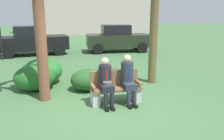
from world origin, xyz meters
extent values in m
plane|color=#446F41|center=(0.00, 0.00, 0.00)|extent=(80.00, 80.00, 0.00)
cube|color=brown|center=(0.26, 0.26, 0.42)|extent=(1.38, 0.44, 0.07)
cube|color=brown|center=(0.26, 0.45, 0.68)|extent=(1.38, 0.06, 0.45)
cube|color=brown|center=(-0.39, 0.26, 0.55)|extent=(0.08, 0.44, 0.06)
cube|color=brown|center=(0.90, 0.26, 0.55)|extent=(0.08, 0.44, 0.06)
cube|color=silver|center=(-0.33, 0.26, 0.19)|extent=(0.20, 0.37, 0.38)
cube|color=silver|center=(0.84, 0.26, 0.19)|extent=(0.20, 0.37, 0.38)
cube|color=#23232D|center=(-0.05, 0.09, 0.53)|extent=(0.32, 0.38, 0.16)
cylinder|color=#23232D|center=(-0.13, -0.10, 0.23)|extent=(0.11, 0.11, 0.45)
cylinder|color=#23232D|center=(0.03, -0.10, 0.23)|extent=(0.11, 0.11, 0.45)
cube|color=black|center=(-0.13, -0.16, 0.04)|extent=(0.09, 0.22, 0.07)
cube|color=black|center=(0.03, -0.16, 0.04)|extent=(0.09, 0.22, 0.07)
cylinder|color=#23232D|center=(-0.05, 0.28, 0.84)|extent=(0.34, 0.34, 0.52)
cube|color=maroon|center=(-0.05, 0.12, 0.86)|extent=(0.05, 0.01, 0.33)
sphere|color=beige|center=(-0.05, 0.28, 1.19)|extent=(0.21, 0.21, 0.21)
cylinder|color=#565656|center=(-0.04, 0.07, 0.66)|extent=(0.24, 0.24, 0.09)
cube|color=#2D3342|center=(0.58, 0.09, 0.53)|extent=(0.32, 0.38, 0.16)
cylinder|color=#2D3342|center=(0.50, -0.10, 0.23)|extent=(0.11, 0.11, 0.45)
cylinder|color=#2D3342|center=(0.66, -0.10, 0.23)|extent=(0.11, 0.11, 0.45)
cube|color=black|center=(0.50, -0.16, 0.04)|extent=(0.09, 0.22, 0.07)
cube|color=black|center=(0.66, -0.16, 0.04)|extent=(0.09, 0.22, 0.07)
cylinder|color=#2D3342|center=(0.58, 0.28, 0.86)|extent=(0.34, 0.34, 0.57)
cube|color=navy|center=(0.58, 0.12, 0.88)|extent=(0.05, 0.01, 0.36)
sphere|color=beige|center=(0.58, 0.28, 1.24)|extent=(0.21, 0.21, 0.21)
cylinder|color=brown|center=(2.06, 1.77, 2.13)|extent=(0.28, 0.28, 4.26)
cylinder|color=brown|center=(-1.64, 1.06, 1.96)|extent=(0.30, 0.30, 3.91)
ellipsoid|color=#295524|center=(-0.31, 1.60, 0.34)|extent=(1.08, 0.99, 0.67)
ellipsoid|color=#266424|center=(-1.92, 2.10, 0.41)|extent=(1.31, 1.20, 0.82)
ellipsoid|color=#29742C|center=(-1.70, 2.74, 0.44)|extent=(1.41, 1.29, 0.88)
cube|color=black|center=(-2.18, 8.72, 0.70)|extent=(4.00, 1.83, 0.76)
cube|color=black|center=(-2.33, 8.71, 1.38)|extent=(1.79, 1.48, 0.60)
cylinder|color=black|center=(-0.87, 9.59, 0.32)|extent=(0.65, 0.18, 0.64)
cylinder|color=black|center=(-0.76, 8.03, 0.32)|extent=(0.65, 0.18, 0.64)
cylinder|color=black|center=(-3.59, 9.40, 0.32)|extent=(0.65, 0.18, 0.64)
cylinder|color=black|center=(-3.48, 7.84, 0.32)|extent=(0.65, 0.18, 0.64)
cube|color=#232D1E|center=(2.90, 8.46, 0.70)|extent=(4.05, 1.97, 0.76)
cube|color=black|center=(2.75, 8.47, 1.38)|extent=(1.84, 1.54, 0.60)
cylinder|color=black|center=(4.34, 9.08, 0.32)|extent=(0.65, 0.21, 0.64)
cylinder|color=black|center=(4.17, 7.53, 0.32)|extent=(0.65, 0.21, 0.64)
cylinder|color=black|center=(1.63, 9.38, 0.32)|extent=(0.65, 0.21, 0.64)
cylinder|color=black|center=(1.46, 7.83, 0.32)|extent=(0.65, 0.21, 0.64)
camera|label=1|loc=(-1.54, -5.55, 2.48)|focal=37.40mm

